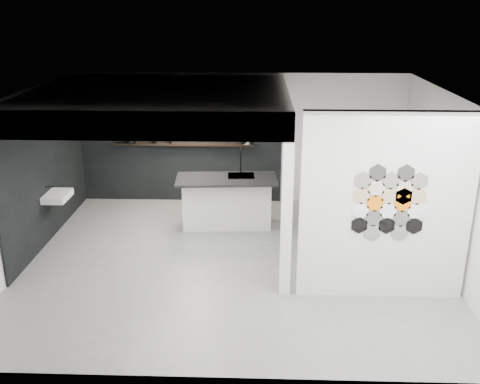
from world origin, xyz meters
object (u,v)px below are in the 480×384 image
Objects in this scene: glass_bowl at (247,142)px; utensil_cup at (155,141)px; wall_basin at (57,196)px; bottle_dark at (170,140)px; partition_panel at (385,208)px; kitchen_island at (227,201)px; kettle at (244,140)px; glass_vase at (247,141)px; stockpot at (131,139)px.

utensil_cup reaches higher than glass_bowl.
wall_basin is 3.89× the size of bottle_dark.
glass_bowl is (-2.08, 3.87, -0.03)m from partition_panel.
utensil_cup is at bearing 137.08° from kitchen_island.
partition_panel is at bearing -46.21° from bottle_dark.
kettle is 0.05m from glass_vase.
stockpot is at bearing 180.00° from glass_vase.
wall_basin is 4.24× the size of glass_bowl.
utensil_cup is (-1.61, 1.32, 0.85)m from kitchen_island.
utensil_cup is (-1.97, 0.00, 0.00)m from glass_bowl.
partition_panel reaches higher than kitchen_island.
glass_vase is (-2.08, 3.87, -0.01)m from partition_panel.
glass_bowl is 1.63m from bottle_dark.
glass_vase reaches higher than glass_bowl.
kitchen_island reaches higher than wall_basin.
stockpot reaches higher than utensil_cup.
utensil_cup is at bearing -158.06° from kettle.
partition_panel is at bearing -18.23° from wall_basin.
glass_bowl is at bearing 0.00° from utensil_cup.
glass_bowl is (3.39, 2.07, 0.52)m from wall_basin.
utensil_cup is at bearing 0.00° from stockpot.
bottle_dark is (-3.71, 3.87, -0.00)m from partition_panel.
kitchen_island is 13.87× the size of glass_bowl.
stockpot reaches higher than bottle_dark.
stockpot is 0.85m from bottle_dark.
partition_panel is 4.67× the size of wall_basin.
partition_panel is 1.42× the size of kitchen_island.
kitchen_island is (-2.43, 2.55, -0.88)m from partition_panel.
stockpot is at bearing 139.69° from partition_panel.
glass_vase is at bearing 0.00° from utensil_cup.
stockpot is at bearing 66.22° from wall_basin.
wall_basin is at bearing -148.65° from glass_bowl.
glass_bowl is at bearing 118.23° from partition_panel.
bottle_dark is (0.85, 0.00, -0.01)m from stockpot.
wall_basin is 2.56m from utensil_cup.
partition_panel reaches higher than wall_basin.
utensil_cup is at bearing 180.00° from glass_vase.
glass_bowl is at bearing 0.00° from stockpot.
bottle_dark is at bearing -158.06° from kettle.
partition_panel is 4.41m from kettle.
wall_basin is 3.96m from kettle.
partition_panel is 4.39m from glass_vase.
stockpot is 1.05× the size of kettle.
bottle_dark is at bearing 133.79° from partition_panel.
kitchen_island reaches higher than glass_vase.
kettle is at bearing 180.00° from glass_bowl.
glass_vase is at bearing 0.00° from stockpot.
wall_basin is 2.92× the size of stockpot.
wall_basin is 2.77m from bottle_dark.
partition_panel reaches higher than kettle.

